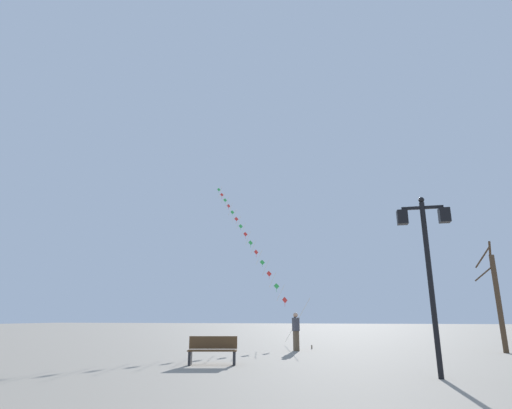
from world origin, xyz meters
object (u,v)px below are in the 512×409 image
object	(u,v)px
twin_lantern_lamp_post	(427,249)
park_bench	(213,350)
kite_train	(247,237)
bare_tree	(497,298)
kite_flyer	(296,330)

from	to	relation	value
twin_lantern_lamp_post	park_bench	world-z (taller)	twin_lantern_lamp_post
kite_train	park_bench	xyz separation A→B (m)	(2.83, -15.99, -6.90)
twin_lantern_lamp_post	park_bench	bearing A→B (deg)	165.78
kite_train	bare_tree	xyz separation A→B (m)	(13.81, -8.81, -5.00)
kite_flyer	bare_tree	distance (m)	9.18
park_bench	bare_tree	bearing A→B (deg)	20.43
kite_train	bare_tree	distance (m)	17.13
bare_tree	kite_flyer	bearing A→B (deg)	-174.48
twin_lantern_lamp_post	kite_flyer	world-z (taller)	twin_lantern_lamp_post
park_bench	twin_lantern_lamp_post	bearing A→B (deg)	-26.97
bare_tree	twin_lantern_lamp_post	bearing A→B (deg)	-116.09
twin_lantern_lamp_post	park_bench	xyz separation A→B (m)	(-6.64, 1.68, -2.86)
twin_lantern_lamp_post	kite_flyer	xyz separation A→B (m)	(-4.69, 7.99, -2.41)
kite_train	park_bench	distance (m)	17.64
kite_flyer	twin_lantern_lamp_post	bearing A→B (deg)	-176.74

